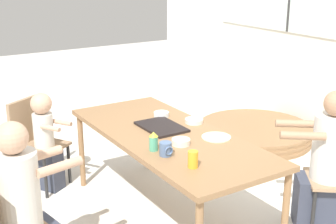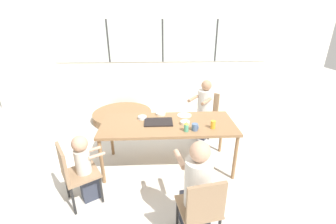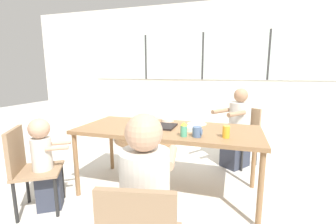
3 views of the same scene
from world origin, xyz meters
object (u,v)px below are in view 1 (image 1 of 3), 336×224
(person_woman_green_shirt, at_px, (326,167))
(person_man_blue_shirt, at_px, (24,213))
(person_toddler, at_px, (46,142))
(bowl_fruit, at_px, (161,114))
(coffee_mug, at_px, (166,149))
(folded_table_stack, at_px, (255,133))
(bowl_cereal, at_px, (181,142))
(sippy_cup, at_px, (154,141))
(bowl_white_shallow, at_px, (194,121))
(chair_for_toddler, at_px, (33,136))
(juice_glass, at_px, (193,159))

(person_woman_green_shirt, distance_m, person_man_blue_shirt, 2.27)
(person_toddler, bearing_deg, bowl_fruit, 109.38)
(coffee_mug, relative_size, folded_table_stack, 0.07)
(bowl_cereal, bearing_deg, bowl_fruit, 161.10)
(person_man_blue_shirt, height_order, bowl_fruit, person_man_blue_shirt)
(coffee_mug, bearing_deg, person_woman_green_shirt, 72.37)
(sippy_cup, bearing_deg, bowl_fruit, 144.55)
(bowl_white_shallow, bearing_deg, person_man_blue_shirt, -77.74)
(person_woman_green_shirt, height_order, sippy_cup, person_woman_green_shirt)
(chair_for_toddler, xyz_separation_m, bowl_white_shallow, (1.09, 1.07, 0.27))
(sippy_cup, height_order, juice_glass, sippy_cup)
(coffee_mug, bearing_deg, folded_table_stack, 122.66)
(chair_for_toddler, xyz_separation_m, bowl_cereal, (1.44, 0.70, 0.28))
(coffee_mug, bearing_deg, person_man_blue_shirt, -97.64)
(person_woman_green_shirt, height_order, folded_table_stack, person_woman_green_shirt)
(person_woman_green_shirt, relative_size, person_man_blue_shirt, 0.99)
(sippy_cup, distance_m, folded_table_stack, 2.55)
(person_toddler, height_order, coffee_mug, person_toddler)
(person_woman_green_shirt, relative_size, sippy_cup, 7.99)
(coffee_mug, xyz_separation_m, bowl_white_shallow, (-0.47, 0.57, -0.03))
(chair_for_toddler, bearing_deg, bowl_cereal, 83.96)
(sippy_cup, bearing_deg, folded_table_stack, 119.85)
(person_toddler, xyz_separation_m, folded_table_stack, (0.09, 2.51, -0.38))
(chair_for_toddler, height_order, sippy_cup, sippy_cup)
(coffee_mug, distance_m, juice_glass, 0.27)
(person_woman_green_shirt, xyz_separation_m, person_man_blue_shirt, (-0.52, -2.21, 0.02))
(person_woman_green_shirt, distance_m, bowl_white_shallow, 1.11)
(person_toddler, height_order, juice_glass, person_toddler)
(person_toddler, bearing_deg, bowl_white_shallow, 103.85)
(person_woman_green_shirt, relative_size, bowl_cereal, 8.25)
(person_toddler, height_order, bowl_fruit, person_toddler)
(person_woman_green_shirt, relative_size, coffee_mug, 11.56)
(sippy_cup, xyz_separation_m, bowl_cereal, (0.01, 0.23, -0.05))
(person_woman_green_shirt, xyz_separation_m, juice_glass, (-0.13, -1.19, 0.30))
(bowl_cereal, xyz_separation_m, bowl_fruit, (-0.64, 0.22, -0.00))
(person_woman_green_shirt, distance_m, coffee_mug, 1.32)
(folded_table_stack, bearing_deg, person_man_blue_shirt, -68.48)
(person_toddler, xyz_separation_m, bowl_cereal, (1.31, 0.62, 0.31))
(person_man_blue_shirt, distance_m, folded_table_stack, 3.33)
(sippy_cup, bearing_deg, juice_glass, 10.32)
(chair_for_toddler, xyz_separation_m, person_man_blue_shirt, (1.43, -0.48, 0.03))
(person_toddler, relative_size, bowl_fruit, 7.08)
(sippy_cup, relative_size, bowl_cereal, 1.03)
(chair_for_toddler, distance_m, person_man_blue_shirt, 1.51)
(chair_for_toddler, height_order, person_man_blue_shirt, person_man_blue_shirt)
(person_toddler, height_order, folded_table_stack, person_toddler)
(person_woman_green_shirt, height_order, person_toddler, person_woman_green_shirt)
(bowl_fruit, bearing_deg, folded_table_stack, 109.31)
(bowl_white_shallow, height_order, bowl_fruit, bowl_fruit)
(chair_for_toddler, height_order, juice_glass, juice_glass)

